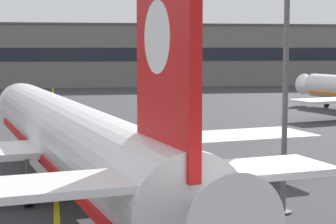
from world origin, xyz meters
TOP-DOWN VIEW (x-y plane):
  - taxiway_centreline at (0.00, 30.00)m, footprint 6.11×179.92m
  - airliner_foreground at (1.20, 15.66)m, footprint 32.30×41.16m
  - apron_lamp_post at (12.04, 10.05)m, footprint 2.24×0.90m
  - safety_cone_by_nose_gear at (1.65, 31.49)m, footprint 0.44×0.44m
  - terminal_building at (4.68, 114.63)m, footprint 155.45×12.40m

SIDE VIEW (x-z plane):
  - taxiway_centreline at x=0.00m, z-range 0.00..0.01m
  - safety_cone_by_nose_gear at x=1.65m, z-range -0.02..0.53m
  - airliner_foreground at x=1.20m, z-range -2.46..9.19m
  - terminal_building at x=4.68m, z-range 0.01..13.52m
  - apron_lamp_post at x=12.04m, z-range 0.31..14.78m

